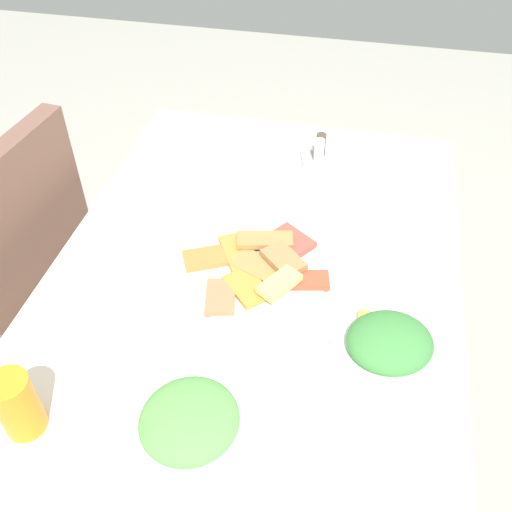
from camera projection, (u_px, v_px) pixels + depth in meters
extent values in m
plane|color=#AFACA1|center=(256.00, 437.00, 1.70)|extent=(6.00, 6.00, 0.00)
cube|color=silver|center=(256.00, 268.00, 1.21)|extent=(1.17, 0.85, 0.02)
cylinder|color=#4B4551|center=(405.00, 253.00, 1.78)|extent=(0.04, 0.04, 0.70)
cylinder|color=#4B4551|center=(183.00, 221.00, 1.89)|extent=(0.04, 0.04, 0.70)
cube|color=brown|center=(28.00, 234.00, 1.32)|extent=(0.40, 0.09, 0.46)
cylinder|color=#282D31|center=(5.00, 287.00, 1.87)|extent=(0.03, 0.03, 0.41)
cylinder|color=#282D31|center=(107.00, 314.00, 1.79)|extent=(0.03, 0.03, 0.41)
cylinder|color=#282D31|center=(38.00, 416.00, 1.52)|extent=(0.03, 0.03, 0.41)
cylinder|color=white|center=(256.00, 268.00, 1.18)|extent=(0.31, 0.31, 0.01)
cube|color=#B4804D|center=(284.00, 259.00, 1.16)|extent=(0.11, 0.11, 0.01)
cube|color=#C38E3D|center=(236.00, 253.00, 1.20)|extent=(0.12, 0.10, 0.01)
cube|color=#B5903A|center=(246.00, 287.00, 1.13)|extent=(0.11, 0.11, 0.01)
cube|color=#C4864A|center=(265.00, 240.00, 1.21)|extent=(0.07, 0.13, 0.01)
cube|color=#C64F35|center=(304.00, 280.00, 1.14)|extent=(0.07, 0.11, 0.01)
cube|color=#BD7D3C|center=(208.00, 258.00, 1.19)|extent=(0.10, 0.12, 0.01)
cube|color=#BC864A|center=(257.00, 266.00, 1.17)|extent=(0.10, 0.12, 0.01)
cube|color=#BD7A53|center=(220.00, 297.00, 1.11)|extent=(0.10, 0.08, 0.01)
cube|color=#DFD370|center=(279.00, 284.00, 1.11)|extent=(0.10, 0.09, 0.01)
cube|color=#D35142|center=(292.00, 240.00, 1.23)|extent=(0.10, 0.11, 0.01)
cylinder|color=white|center=(190.00, 426.00, 0.92)|extent=(0.22, 0.22, 0.01)
ellipsoid|color=#63A953|center=(189.00, 420.00, 0.91)|extent=(0.21, 0.21, 0.05)
sphere|color=#DFE757|center=(205.00, 441.00, 0.88)|extent=(0.03, 0.03, 0.03)
cylinder|color=white|center=(388.00, 350.00, 1.03)|extent=(0.21, 0.21, 0.01)
ellipsoid|color=#438E43|center=(390.00, 342.00, 1.01)|extent=(0.19, 0.20, 0.06)
sphere|color=#E9DA56|center=(365.00, 315.00, 1.07)|extent=(0.03, 0.03, 0.03)
cylinder|color=orange|center=(17.00, 405.00, 0.88)|extent=(0.08, 0.08, 0.12)
cube|color=white|center=(186.00, 162.00, 1.48)|extent=(0.18, 0.18, 0.00)
cube|color=silver|center=(193.00, 162.00, 1.47)|extent=(0.18, 0.02, 0.00)
cube|color=silver|center=(180.00, 160.00, 1.48)|extent=(0.18, 0.03, 0.00)
cube|color=#B2B2B7|center=(319.00, 159.00, 1.48)|extent=(0.11, 0.11, 0.01)
cylinder|color=white|center=(319.00, 150.00, 1.44)|extent=(0.03, 0.03, 0.06)
cylinder|color=brown|center=(321.00, 144.00, 1.47)|extent=(0.03, 0.03, 0.06)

